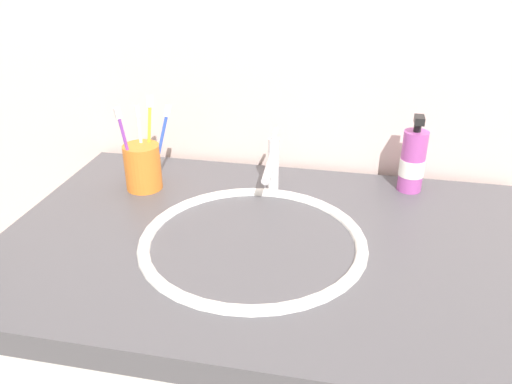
% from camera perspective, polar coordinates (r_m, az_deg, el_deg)
% --- Properties ---
extents(tiled_wall_back, '(2.22, 0.04, 2.40)m').
position_cam_1_polar(tiled_wall_back, '(1.22, 4.95, 19.62)').
color(tiled_wall_back, beige).
rests_on(tiled_wall_back, ground).
extents(sink_basin, '(0.43, 0.43, 0.13)m').
position_cam_1_polar(sink_basin, '(1.00, -0.35, -7.74)').
color(sink_basin, white).
rests_on(sink_basin, vanity_counter).
extents(faucet, '(0.02, 0.14, 0.14)m').
position_cam_1_polar(faucet, '(1.13, 1.82, 3.00)').
color(faucet, silver).
rests_on(faucet, sink_basin).
extents(toothbrush_cup, '(0.08, 0.08, 0.10)m').
position_cam_1_polar(toothbrush_cup, '(1.19, -12.35, 2.70)').
color(toothbrush_cup, orange).
rests_on(toothbrush_cup, vanity_counter).
extents(toothbrush_white, '(0.02, 0.03, 0.18)m').
position_cam_1_polar(toothbrush_white, '(1.18, -12.56, 5.56)').
color(toothbrush_white, white).
rests_on(toothbrush_white, toothbrush_cup).
extents(toothbrush_purple, '(0.03, 0.03, 0.19)m').
position_cam_1_polar(toothbrush_purple, '(1.15, -14.10, 5.08)').
color(toothbrush_purple, purple).
rests_on(toothbrush_purple, toothbrush_cup).
extents(toothbrush_blue, '(0.06, 0.02, 0.19)m').
position_cam_1_polar(toothbrush_blue, '(1.16, -10.38, 5.52)').
color(toothbrush_blue, blue).
rests_on(toothbrush_blue, toothbrush_cup).
extents(toothbrush_yellow, '(0.03, 0.04, 0.20)m').
position_cam_1_polar(toothbrush_yellow, '(1.18, -11.67, 6.14)').
color(toothbrush_yellow, yellow).
rests_on(toothbrush_yellow, toothbrush_cup).
extents(soap_dispenser, '(0.06, 0.06, 0.18)m').
position_cam_1_polar(soap_dispenser, '(1.19, 16.84, 3.24)').
color(soap_dispenser, '#B24CA5').
rests_on(soap_dispenser, vanity_counter).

